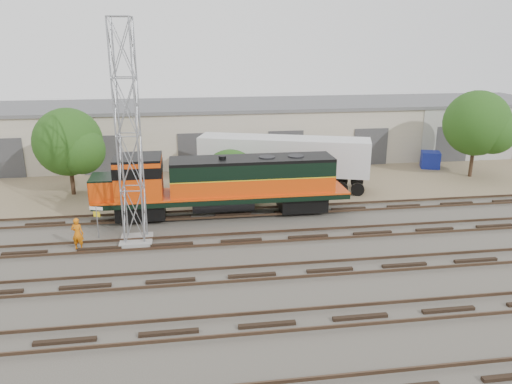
{
  "coord_description": "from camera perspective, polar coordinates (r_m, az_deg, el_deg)",
  "views": [
    {
      "loc": [
        -7.08,
        -25.22,
        11.42
      ],
      "look_at": [
        -2.76,
        4.0,
        2.2
      ],
      "focal_mm": 35.0,
      "sensor_mm": 36.0,
      "label": 1
    }
  ],
  "objects": [
    {
      "name": "signal_tower",
      "position": [
        28.29,
        -14.34,
        5.85
      ],
      "size": [
        1.83,
        1.83,
        12.41
      ],
      "rotation": [
        0.0,
        0.0,
        -0.08
      ],
      "color": "gray",
      "rests_on": "ground"
    },
    {
      "name": "ground",
      "position": [
        28.58,
        6.71,
        -6.34
      ],
      "size": [
        140.0,
        140.0,
        0.0
      ],
      "primitive_type": "plane",
      "color": "#47423A",
      "rests_on": "ground"
    },
    {
      "name": "semi_trailer",
      "position": [
        38.75,
        3.62,
        4.04
      ],
      "size": [
        13.26,
        6.56,
        4.03
      ],
      "rotation": [
        0.0,
        0.0,
        -0.32
      ],
      "color": "silver",
      "rests_on": "ground"
    },
    {
      "name": "worker",
      "position": [
        29.57,
        -19.73,
        -4.51
      ],
      "size": [
        0.75,
        0.56,
        1.86
      ],
      "primitive_type": "imported",
      "rotation": [
        0.0,
        0.0,
        2.95
      ],
      "color": "orange",
      "rests_on": "ground"
    },
    {
      "name": "warehouse",
      "position": [
        49.5,
        0.01,
        7.13
      ],
      "size": [
        58.4,
        10.4,
        5.3
      ],
      "color": "#BFB39F",
      "rests_on": "ground"
    },
    {
      "name": "sign_post",
      "position": [
        30.68,
        -17.74,
        -2.62
      ],
      "size": [
        0.78,
        0.29,
        1.98
      ],
      "color": "gray",
      "rests_on": "ground"
    },
    {
      "name": "dumpster_blue",
      "position": [
        47.94,
        19.29,
        3.49
      ],
      "size": [
        2.02,
        1.96,
        1.5
      ],
      "primitive_type": "cube",
      "rotation": [
        0.0,
        0.0,
        -0.35
      ],
      "color": "navy",
      "rests_on": "ground"
    },
    {
      "name": "tree_west",
      "position": [
        39.05,
        -20.36,
        5.15
      ],
      "size": [
        5.24,
        4.99,
        6.53
      ],
      "color": "#382619",
      "rests_on": "ground"
    },
    {
      "name": "tracks",
      "position": [
        25.93,
        8.43,
        -8.8
      ],
      "size": [
        80.0,
        20.4,
        0.28
      ],
      "color": "black",
      "rests_on": "ground"
    },
    {
      "name": "dirt_strip",
      "position": [
        42.4,
        1.52,
        1.72
      ],
      "size": [
        80.0,
        16.0,
        0.02
      ],
      "primitive_type": "cube",
      "color": "#726047",
      "rests_on": "ground"
    },
    {
      "name": "tree_east",
      "position": [
        45.43,
        24.31,
        6.97
      ],
      "size": [
        5.66,
        5.39,
        7.27
      ],
      "color": "#382619",
      "rests_on": "ground"
    },
    {
      "name": "tree_mid",
      "position": [
        35.23,
        -2.57,
        1.33
      ],
      "size": [
        4.34,
        4.14,
        4.14
      ],
      "color": "#382619",
      "rests_on": "ground"
    },
    {
      "name": "locomotive",
      "position": [
        32.6,
        -4.32,
        1.02
      ],
      "size": [
        16.55,
        2.9,
        3.98
      ],
      "color": "black",
      "rests_on": "tracks"
    }
  ]
}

